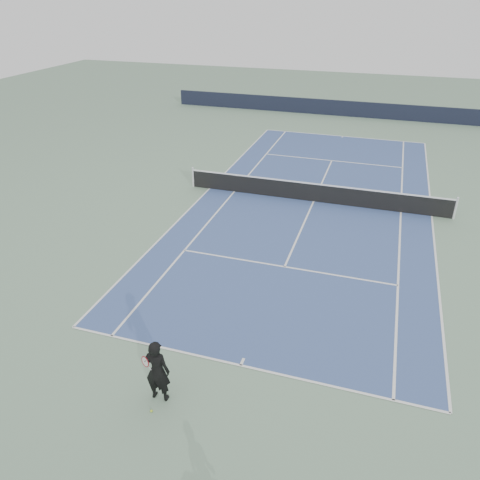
% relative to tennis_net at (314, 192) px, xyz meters
% --- Properties ---
extents(ground, '(80.00, 80.00, 0.00)m').
position_rel_tennis_net_xyz_m(ground, '(0.00, 0.00, -0.50)').
color(ground, gray).
extents(court_surface, '(10.97, 23.77, 0.01)m').
position_rel_tennis_net_xyz_m(court_surface, '(0.00, 0.00, -0.50)').
color(court_surface, '#385086').
rests_on(court_surface, ground).
extents(tennis_net, '(12.90, 0.10, 1.07)m').
position_rel_tennis_net_xyz_m(tennis_net, '(0.00, 0.00, 0.00)').
color(tennis_net, silver).
rests_on(tennis_net, ground).
extents(windscreen_far, '(30.00, 0.25, 1.20)m').
position_rel_tennis_net_xyz_m(windscreen_far, '(0.00, 17.88, 0.10)').
color(windscreen_far, black).
rests_on(windscreen_far, ground).
extents(tennis_player, '(0.81, 0.52, 1.83)m').
position_rel_tennis_net_xyz_m(tennis_player, '(-1.65, -13.59, 0.41)').
color(tennis_player, black).
rests_on(tennis_player, ground).
extents(tennis_ball, '(0.07, 0.07, 0.07)m').
position_rel_tennis_net_xyz_m(tennis_ball, '(-1.64, -14.10, -0.47)').
color(tennis_ball, '#BDD92C').
rests_on(tennis_ball, ground).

